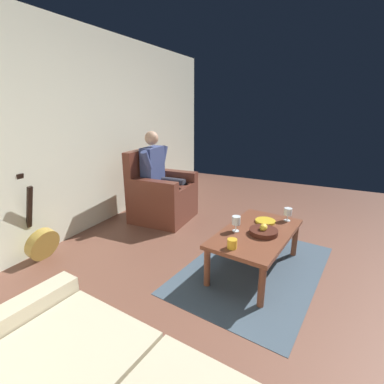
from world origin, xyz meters
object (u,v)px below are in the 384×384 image
Objects in this scene: coffee_table at (256,236)px; decorative_dish at (265,221)px; wine_glass_far at (236,221)px; fruit_bowl at (263,231)px; armchair at (161,196)px; guitar at (42,241)px; candle_jar at (232,244)px; person_seated at (161,173)px; wine_glass_near at (288,212)px.

coffee_table is 0.28m from decorative_dish.
fruit_bowl is (-0.05, 0.27, -0.08)m from wine_glass_far.
armchair is 1.69m from guitar.
decorative_dish is at bearing 116.93° from guitar.
guitar reaches higher than candle_jar.
wine_glass_far is at bearing 110.86° from guitar.
person_seated is at bearing 90.00° from armchair.
wine_glass_near is 0.49m from fruit_bowl.
wine_glass_near reaches higher than fruit_bowl.
wine_glass_near is at bearing 117.82° from guitar.
coffee_table is at bearing 165.95° from candle_jar.
candle_jar is (1.20, 1.50, -0.23)m from person_seated.
wine_glass_near is (0.34, 1.85, 0.17)m from armchair.
person_seated is 1.75m from guitar.
armchair is 1.93m from candle_jar.
decorative_dish is 2.43× the size of candle_jar.
armchair is 3.72× the size of fruit_bowl.
guitar is at bearing -68.83° from coffee_table.
person_seated is at bearing -120.93° from wine_glass_far.
person_seated is at bearing -115.38° from coffee_table.
armchair is at bearing -115.24° from fruit_bowl.
decorative_dish is (0.49, 1.64, 0.08)m from armchair.
armchair is at bearing -120.80° from wine_glass_far.
fruit_bowl is at bearing 101.09° from wine_glass_far.
candle_jar is (0.41, -0.19, 0.01)m from fruit_bowl.
decorative_dish is (-1.11, 2.18, 0.22)m from guitar.
decorative_dish is at bearing 174.42° from coffee_table.
guitar is 10.96× the size of candle_jar.
wine_glass_far is (0.85, 1.42, 0.18)m from armchair.
wine_glass_far is (0.51, -0.42, 0.01)m from wine_glass_near.
person_seated is 1.72m from decorative_dish.
person_seated is (-0.00, 0.01, 0.35)m from armchair.
guitar is 6.67× the size of wine_glass_near.
decorative_dish is at bearing 169.14° from candle_jar.
armchair is at bearing -90.00° from person_seated.
armchair is at bearing 161.33° from guitar.
wine_glass_far reaches higher than wine_glass_near.
guitar is 2.09m from candle_jar.
coffee_table is 4.38× the size of fruit_bowl.
guitar reaches higher than decorative_dish.
wine_glass_near is 0.27m from decorative_dish.
coffee_table is at bearing -114.39° from fruit_bowl.
person_seated is 8.10× the size of wine_glass_far.
person_seated reaches higher than armchair.
armchair is 4.81× the size of decorative_dish.
armchair is 6.45× the size of wine_glass_far.
wine_glass_far is 0.58× the size of fruit_bowl.
wine_glass_near is (0.34, 1.84, -0.18)m from person_seated.
fruit_bowl is at bearing 62.38° from person_seated.
guitar reaches higher than wine_glass_near.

